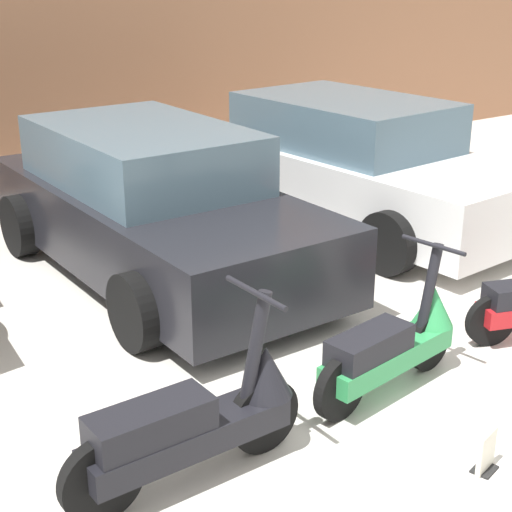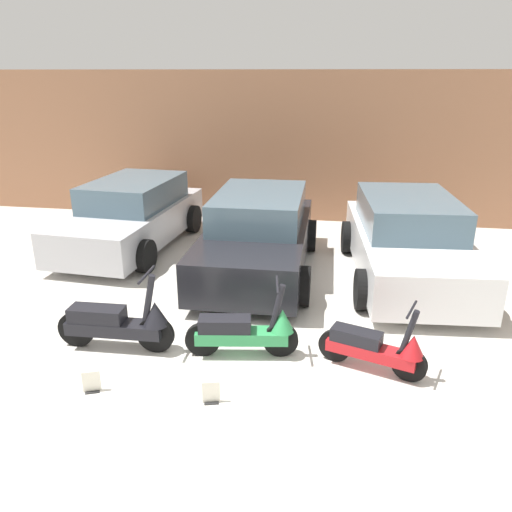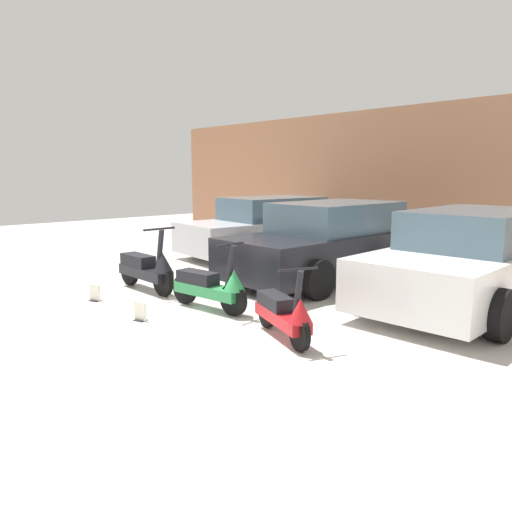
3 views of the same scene
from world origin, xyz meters
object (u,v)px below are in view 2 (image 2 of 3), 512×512
scooter_front_center (376,347)px  placard_near_left_scooter (92,382)px  scooter_front_left (120,322)px  car_rear_right (408,241)px  placard_near_right_scooter (211,393)px  scooter_front_right (247,330)px  car_rear_left (132,215)px  car_rear_center (258,235)px

scooter_front_center → placard_near_left_scooter: scooter_front_center is taller
scooter_front_left → placard_near_left_scooter: scooter_front_left is taller
car_rear_right → placard_near_right_scooter: size_ratio=16.51×
car_rear_right → placard_near_right_scooter: bearing=-36.2°
scooter_front_right → car_rear_left: car_rear_left is taller
scooter_front_center → car_rear_center: (-1.93, 3.06, 0.34)m
car_rear_center → scooter_front_center: bearing=31.4°
scooter_front_left → car_rear_left: bearing=108.4°
scooter_front_center → scooter_front_left: bearing=-161.0°
scooter_front_left → car_rear_right: (3.94, 3.16, 0.29)m
placard_near_right_scooter → car_rear_left: bearing=120.6°
car_rear_left → car_rear_center: size_ratio=0.99×
car_rear_left → placard_near_right_scooter: size_ratio=15.91×
placard_near_right_scooter → car_rear_right: bearing=58.4°
placard_near_left_scooter → car_rear_right: bearing=46.4°
placard_near_right_scooter → scooter_front_right: bearing=78.3°
car_rear_left → placard_near_left_scooter: 5.18m
car_rear_right → placard_near_right_scooter: 4.81m
car_rear_left → scooter_front_center: bearing=53.7°
scooter_front_right → car_rear_left: bearing=119.9°
scooter_front_center → car_rear_right: car_rear_right is taller
car_rear_left → car_rear_center: bearing=75.4°
car_rear_center → placard_near_left_scooter: bearing=-18.6°
scooter_front_right → scooter_front_left: bearing=174.9°
scooter_front_center → car_rear_left: size_ratio=0.31×
placard_near_left_scooter → placard_near_right_scooter: (1.39, 0.03, 0.00)m
scooter_front_left → car_rear_center: (1.32, 3.06, 0.29)m
scooter_front_center → placard_near_left_scooter: (-3.21, -0.94, -0.22)m
placard_near_left_scooter → placard_near_right_scooter: same height
car_rear_center → placard_near_left_scooter: 4.23m
scooter_front_left → scooter_front_center: scooter_front_left is taller
scooter_front_left → scooter_front_center: 3.25m
scooter_front_center → car_rear_right: size_ratio=0.30×
car_rear_left → car_rear_right: bearing=85.2°
scooter_front_left → car_rear_center: car_rear_center is taller
placard_near_left_scooter → placard_near_right_scooter: 1.39m
scooter_front_left → placard_near_left_scooter: 0.98m
car_rear_right → scooter_front_left: bearing=-55.9°
car_rear_center → placard_near_right_scooter: bearing=0.8°
car_rear_left → scooter_front_left: bearing=24.0°
scooter_front_center → car_rear_right: (0.69, 3.16, 0.35)m
scooter_front_center → scooter_front_right: bearing=-164.7°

